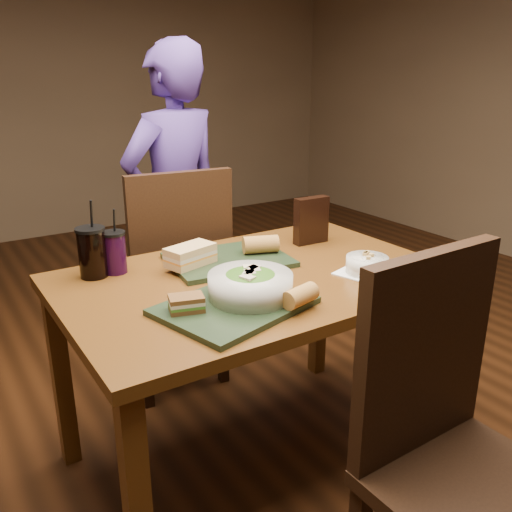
# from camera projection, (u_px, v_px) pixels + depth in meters

# --- Properties ---
(ground) EXTENTS (6.00, 6.00, 0.00)m
(ground) POSITION_uv_depth(u_px,v_px,m) (256.00, 456.00, 2.09)
(ground) COLOR #381C0B
(ground) RESTS_ON ground
(dining_table) EXTENTS (1.30, 0.85, 0.75)m
(dining_table) POSITION_uv_depth(u_px,v_px,m) (256.00, 300.00, 1.88)
(dining_table) COLOR #573211
(dining_table) RESTS_ON ground
(chair_near) EXTENTS (0.45, 0.45, 1.02)m
(chair_near) POSITION_uv_depth(u_px,v_px,m) (452.00, 441.00, 1.31)
(chair_near) COLOR black
(chair_near) RESTS_ON ground
(chair_far) EXTENTS (0.50, 0.50, 1.03)m
(chair_far) POSITION_uv_depth(u_px,v_px,m) (173.00, 271.00, 2.40)
(chair_far) COLOR black
(chair_far) RESTS_ON ground
(diner) EXTENTS (0.64, 0.49, 1.55)m
(diner) POSITION_uv_depth(u_px,v_px,m) (175.00, 208.00, 2.64)
(diner) COLOR #432B77
(diner) RESTS_ON ground
(tray_near) EXTENTS (0.49, 0.41, 0.02)m
(tray_near) POSITION_uv_depth(u_px,v_px,m) (234.00, 306.00, 1.59)
(tray_near) COLOR black
(tray_near) RESTS_ON dining_table
(tray_far) EXTENTS (0.46, 0.37, 0.02)m
(tray_far) POSITION_uv_depth(u_px,v_px,m) (228.00, 260.00, 1.97)
(tray_far) COLOR black
(tray_far) RESTS_ON dining_table
(salad_bowl) EXTENTS (0.25, 0.25, 0.08)m
(salad_bowl) POSITION_uv_depth(u_px,v_px,m) (250.00, 284.00, 1.61)
(salad_bowl) COLOR silver
(salad_bowl) RESTS_ON tray_near
(soup_bowl) EXTENTS (0.22, 0.22, 0.07)m
(soup_bowl) POSITION_uv_depth(u_px,v_px,m) (367.00, 264.00, 1.86)
(soup_bowl) COLOR white
(soup_bowl) RESTS_ON dining_table
(sandwich_near) EXTENTS (0.11, 0.09, 0.05)m
(sandwich_near) POSITION_uv_depth(u_px,v_px,m) (186.00, 303.00, 1.53)
(sandwich_near) COLOR #593819
(sandwich_near) RESTS_ON tray_near
(sandwich_far) EXTENTS (0.19, 0.14, 0.07)m
(sandwich_far) POSITION_uv_depth(u_px,v_px,m) (190.00, 255.00, 1.89)
(sandwich_far) COLOR tan
(sandwich_far) RESTS_ON tray_far
(baguette_near) EXTENTS (0.12, 0.08, 0.06)m
(baguette_near) POSITION_uv_depth(u_px,v_px,m) (300.00, 296.00, 1.56)
(baguette_near) COLOR #AD7533
(baguette_near) RESTS_ON tray_near
(baguette_far) EXTENTS (0.14, 0.11, 0.07)m
(baguette_far) POSITION_uv_depth(u_px,v_px,m) (261.00, 244.00, 2.01)
(baguette_far) COLOR #AD7533
(baguette_far) RESTS_ON tray_far
(cup_cola) EXTENTS (0.10, 0.10, 0.27)m
(cup_cola) POSITION_uv_depth(u_px,v_px,m) (92.00, 252.00, 1.81)
(cup_cola) COLOR black
(cup_cola) RESTS_ON dining_table
(cup_berry) EXTENTS (0.08, 0.08, 0.23)m
(cup_berry) POSITION_uv_depth(u_px,v_px,m) (114.00, 252.00, 1.85)
(cup_berry) COLOR black
(cup_berry) RESTS_ON dining_table
(chip_bag) EXTENTS (0.15, 0.05, 0.19)m
(chip_bag) POSITION_uv_depth(u_px,v_px,m) (311.00, 220.00, 2.17)
(chip_bag) COLOR black
(chip_bag) RESTS_ON dining_table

